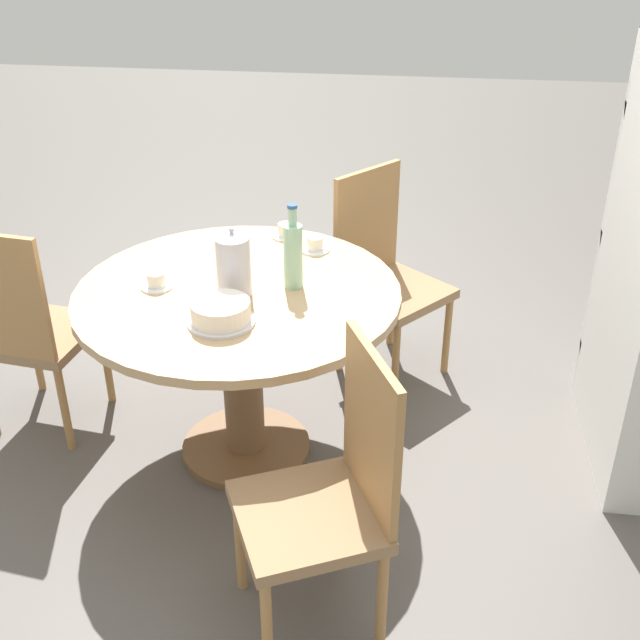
# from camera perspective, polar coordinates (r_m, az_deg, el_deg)

# --- Properties ---
(ground_plane) EXTENTS (14.00, 14.00, 0.00)m
(ground_plane) POSITION_cam_1_polar(r_m,az_deg,el_deg) (3.43, -5.24, -9.12)
(ground_plane) COLOR #56514C
(dining_table) EXTENTS (1.23, 1.23, 0.76)m
(dining_table) POSITION_cam_1_polar(r_m,az_deg,el_deg) (3.10, -5.73, -0.69)
(dining_table) COLOR brown
(dining_table) RESTS_ON ground_plane
(chair_a) EXTENTS (0.47, 0.47, 0.97)m
(chair_a) POSITION_cam_1_polar(r_m,az_deg,el_deg) (3.48, -20.07, -0.50)
(chair_a) COLOR #A87A47
(chair_a) RESTS_ON ground_plane
(chair_b) EXTENTS (0.56, 0.56, 0.97)m
(chair_b) POSITION_cam_1_polar(r_m,az_deg,el_deg) (2.46, 0.70, -12.21)
(chair_b) COLOR #A87A47
(chair_b) RESTS_ON ground_plane
(chair_c) EXTENTS (0.59, 0.59, 0.97)m
(chair_c) POSITION_cam_1_polar(r_m,az_deg,el_deg) (3.72, 4.63, 3.34)
(chair_c) COLOR #A87A47
(chair_c) RESTS_ON ground_plane
(coffee_pot) EXTENTS (0.13, 0.13, 0.27)m
(coffee_pot) POSITION_cam_1_polar(r_m,az_deg,el_deg) (2.93, -6.20, 3.95)
(coffee_pot) COLOR silver
(coffee_pot) RESTS_ON dining_table
(water_bottle) EXTENTS (0.07, 0.07, 0.33)m
(water_bottle) POSITION_cam_1_polar(r_m,az_deg,el_deg) (2.97, -1.93, 4.72)
(water_bottle) COLOR #99C6A3
(water_bottle) RESTS_ON dining_table
(cake_main) EXTENTS (0.24, 0.24, 0.08)m
(cake_main) POSITION_cam_1_polar(r_m,az_deg,el_deg) (2.78, -7.09, 0.50)
(cake_main) COLOR silver
(cake_main) RESTS_ON dining_table
(cup_a) EXTENTS (0.12, 0.12, 0.06)m
(cup_a) POSITION_cam_1_polar(r_m,az_deg,el_deg) (3.07, -11.56, 2.68)
(cup_a) COLOR silver
(cup_a) RESTS_ON dining_table
(cup_b) EXTENTS (0.12, 0.12, 0.06)m
(cup_b) POSITION_cam_1_polar(r_m,az_deg,el_deg) (3.44, -2.46, 6.30)
(cup_b) COLOR silver
(cup_b) RESTS_ON dining_table
(cup_c) EXTENTS (0.12, 0.12, 0.06)m
(cup_c) POSITION_cam_1_polar(r_m,az_deg,el_deg) (3.31, -0.36, 5.34)
(cup_c) COLOR silver
(cup_c) RESTS_ON dining_table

